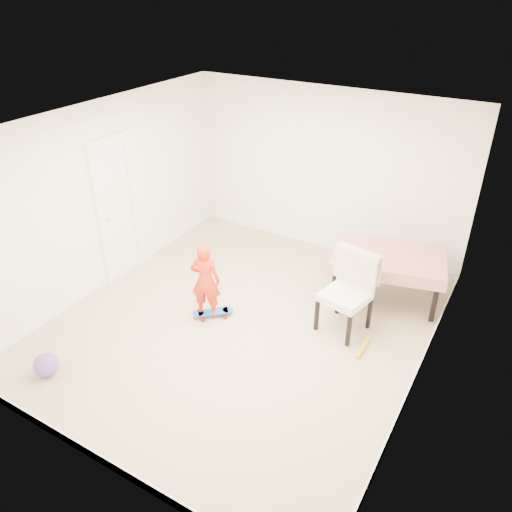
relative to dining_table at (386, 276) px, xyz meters
The scene contains 17 objects.
ground 2.11m from the dining_table, 132.61° to the right, with size 5.00×5.00×0.00m, color tan.
ceiling 3.05m from the dining_table, 132.61° to the right, with size 4.50×5.00×0.04m, color white.
wall_back 1.95m from the dining_table, 145.94° to the left, with size 4.50×0.04×2.60m, color white.
wall_front 4.35m from the dining_table, 109.33° to the right, with size 4.50×0.04×2.60m, color white.
wall_left 4.06m from the dining_table, 157.20° to the right, with size 0.04×5.00×2.60m, color white.
wall_right 1.98m from the dining_table, 61.70° to the right, with size 0.04×5.00×2.60m, color white.
door 3.89m from the dining_table, 161.29° to the right, with size 0.10×0.94×2.11m, color white.
baseboard_back 1.73m from the dining_table, 145.66° to the left, with size 4.50×0.02×0.12m, color white.
baseboard_front 4.27m from the dining_table, 109.29° to the right, with size 4.50×0.02×0.12m, color white.
baseboard_left 3.96m from the dining_table, 157.25° to the right, with size 0.02×5.00×0.12m, color white.
baseboard_right 1.76m from the dining_table, 61.41° to the right, with size 0.02×5.00×0.12m, color white.
dining_table is the anchor object (origin of this frame).
dining_chair 1.01m from the dining_table, 103.54° to the right, with size 0.58×0.66×1.07m, color silver, non-canonical shape.
skateboard 2.43m from the dining_table, 138.75° to the right, with size 0.55×0.20×0.08m, color #1636C1, non-canonical shape.
child 2.50m from the dining_table, 139.10° to the right, with size 0.39×0.25×1.07m, color red.
balloon 4.47m from the dining_table, 129.19° to the right, with size 0.28×0.28×0.28m, color purple.
foam_toy 1.28m from the dining_table, 83.24° to the right, with size 0.06×0.06×0.40m, color yellow.
Camera 1 is at (2.81, -4.42, 4.03)m, focal length 35.00 mm.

